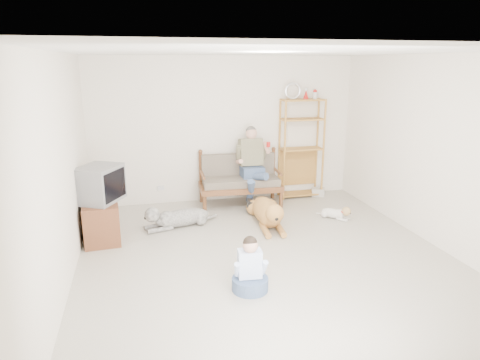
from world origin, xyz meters
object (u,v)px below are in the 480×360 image
object	(u,v)px
etagere	(301,148)
golden_retriever	(268,212)
loveseat	(240,179)
tv_stand	(101,220)

from	to	relation	value
etagere	golden_retriever	size ratio (longest dim) A/B	1.34
loveseat	golden_retriever	distance (m)	1.19
loveseat	tv_stand	size ratio (longest dim) A/B	1.64
etagere	tv_stand	bearing A→B (deg)	-160.57
tv_stand	golden_retriever	world-z (taller)	tv_stand
etagere	golden_retriever	world-z (taller)	etagere
loveseat	tv_stand	world-z (taller)	loveseat
loveseat	tv_stand	bearing A→B (deg)	-151.93
tv_stand	golden_retriever	bearing A→B (deg)	-4.92
loveseat	etagere	size ratio (longest dim) A/B	0.69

